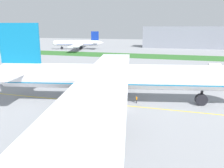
# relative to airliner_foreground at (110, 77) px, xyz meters

# --- Properties ---
(ground_plane) EXTENTS (600.00, 600.00, 0.00)m
(ground_plane) POSITION_rel_airliner_foreground_xyz_m (3.80, -2.95, -6.17)
(ground_plane) COLOR gray
(ground_plane) RESTS_ON ground
(apron_taxi_line) EXTENTS (280.00, 0.36, 0.01)m
(apron_taxi_line) POSITION_rel_airliner_foreground_xyz_m (3.80, -0.92, -6.16)
(apron_taxi_line) COLOR yellow
(apron_taxi_line) RESTS_ON ground
(grass_median_strip) EXTENTS (320.00, 24.00, 0.10)m
(grass_median_strip) POSITION_rel_airliner_foreground_xyz_m (3.80, 93.30, -6.12)
(grass_median_strip) COLOR #2D6628
(grass_median_strip) RESTS_ON ground
(airliner_foreground) EXTENTS (60.63, 98.66, 18.15)m
(airliner_foreground) POSITION_rel_airliner_foreground_xyz_m (0.00, 0.00, 0.00)
(airliner_foreground) COLOR white
(airliner_foreground) RESTS_ON ground
(ground_crew_wingwalker_port) EXTENTS (0.44, 0.52, 1.69)m
(ground_crew_wingwalker_port) POSITION_rel_airliner_foreground_xyz_m (-0.79, 9.18, -5.14)
(ground_crew_wingwalker_port) COLOR black
(ground_crew_wingwalker_port) RESTS_ON ground
(ground_crew_marshaller_front) EXTENTS (0.32, 0.57, 1.66)m
(ground_crew_marshaller_front) POSITION_rel_airliner_foreground_xyz_m (6.92, -17.67, -5.16)
(ground_crew_marshaller_front) COLOR black
(ground_crew_marshaller_front) RESTS_ON ground
(ground_crew_wingwalker_starboard) EXTENTS (0.39, 0.60, 1.77)m
(ground_crew_wingwalker_starboard) POSITION_rel_airliner_foreground_xyz_m (5.86, 1.52, -5.09)
(ground_crew_wingwalker_starboard) COLOR black
(ground_crew_wingwalker_starboard) RESTS_ON ground
(service_truck_baggage_loader) EXTENTS (6.19, 3.12, 3.22)m
(service_truck_baggage_loader) POSITION_rel_airliner_foreground_xyz_m (28.76, 49.99, -4.45)
(service_truck_baggage_loader) COLOR white
(service_truck_baggage_loader) RESTS_ON ground
(service_truck_fuel_bowser) EXTENTS (5.02, 3.46, 2.80)m
(service_truck_fuel_bowser) POSITION_rel_airliner_foreground_xyz_m (-50.37, 43.23, -4.66)
(service_truck_fuel_bowser) COLOR black
(service_truck_fuel_bowser) RESTS_ON ground
(parked_airliner_far_left) EXTENTS (37.17, 58.42, 14.54)m
(parked_airliner_far_left) POSITION_rel_airliner_foreground_xyz_m (-131.05, 124.15, -1.24)
(parked_airliner_far_left) COLOR white
(parked_airliner_far_left) RESTS_ON ground
(parked_airliner_far_centre) EXTENTS (40.16, 64.22, 14.15)m
(parked_airliner_far_centre) POSITION_rel_airliner_foreground_xyz_m (-64.58, 123.26, -1.37)
(parked_airliner_far_centre) COLOR white
(parked_airliner_far_centre) RESTS_ON ground
(terminal_building) EXTENTS (121.89, 20.00, 18.00)m
(terminal_building) POSITION_rel_airliner_foreground_xyz_m (43.25, 162.93, 2.83)
(terminal_building) COLOR gray
(terminal_building) RESTS_ON ground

